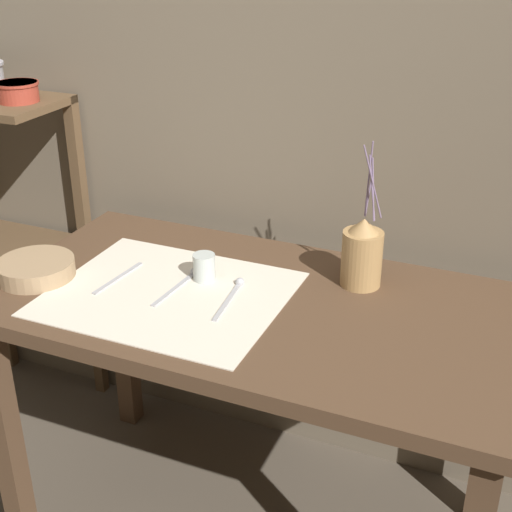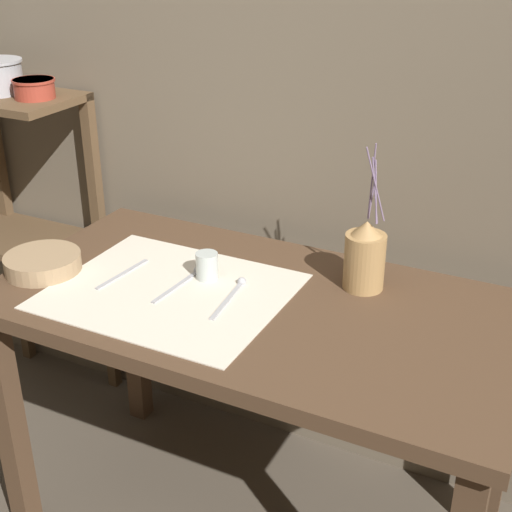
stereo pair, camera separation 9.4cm
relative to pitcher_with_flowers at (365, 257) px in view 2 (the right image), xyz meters
The scene contains 11 objects.
stone_wall_back 0.50m from the pitcher_with_flowers, 127.93° to the left, with size 7.00×0.06×2.40m.
wooden_table 0.34m from the pitcher_with_flowers, 140.03° to the right, with size 1.32×0.70×0.76m.
wooden_shelf_unit 1.23m from the pitcher_with_flowers, behind, with size 0.46×0.29×1.11m.
linen_cloth 0.50m from the pitcher_with_flowers, 150.64° to the right, with size 0.58×0.48×0.00m.
pitcher_with_flowers is the anchor object (origin of this frame).
wooden_bowl 0.84m from the pitcher_with_flowers, 159.64° to the right, with size 0.20×0.20×0.05m.
glass_tumbler_near 0.40m from the pitcher_with_flowers, 159.96° to the right, with size 0.06×0.06×0.07m.
fork_outer 0.63m from the pitcher_with_flowers, 159.19° to the right, with size 0.03×0.20×0.00m.
spoon_inner 0.45m from the pitcher_with_flowers, 159.13° to the right, with size 0.03×0.21×0.02m.
spoon_outer 0.33m from the pitcher_with_flowers, 149.39° to the right, with size 0.04×0.21×0.02m.
metal_pot_small 1.14m from the pitcher_with_flowers, behind, with size 0.13×0.13×0.06m.
Camera 2 is at (0.69, -1.37, 1.62)m, focal length 50.00 mm.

